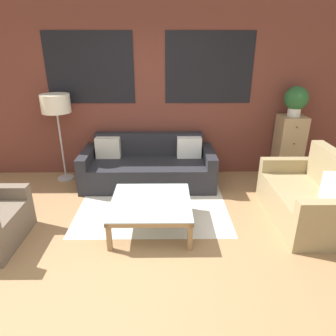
% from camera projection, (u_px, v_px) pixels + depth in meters
% --- Properties ---
extents(ground_plane, '(16.00, 16.00, 0.00)m').
position_uv_depth(ground_plane, '(143.00, 260.00, 3.24)').
color(ground_plane, '#9E754C').
extents(wall_back_brick, '(8.40, 0.09, 2.80)m').
position_uv_depth(wall_back_brick, '(150.00, 93.00, 4.95)').
color(wall_back_brick, brown).
rests_on(wall_back_brick, ground_plane).
extents(rug, '(2.10, 1.70, 0.00)m').
position_uv_depth(rug, '(153.00, 204.00, 4.36)').
color(rug, silver).
rests_on(rug, ground_plane).
extents(couch_dark, '(2.12, 0.88, 0.78)m').
position_uv_depth(couch_dark, '(149.00, 167.00, 4.93)').
color(couch_dark, '#232328').
rests_on(couch_dark, ground_plane).
extents(settee_vintage, '(0.80, 1.42, 0.92)m').
position_uv_depth(settee_vintage, '(309.00, 199.00, 3.87)').
color(settee_vintage, '#99845B').
rests_on(settee_vintage, ground_plane).
extents(coffee_table, '(0.98, 0.98, 0.38)m').
position_uv_depth(coffee_table, '(151.00, 205.00, 3.70)').
color(coffee_table, silver).
rests_on(coffee_table, ground_plane).
extents(floor_lamp, '(0.45, 0.45, 1.44)m').
position_uv_depth(floor_lamp, '(56.00, 106.00, 4.71)').
color(floor_lamp, '#B2B2B7').
rests_on(floor_lamp, ground_plane).
extents(drawer_cabinet, '(0.42, 0.41, 1.08)m').
position_uv_depth(drawer_cabinet, '(288.00, 148.00, 5.05)').
color(drawer_cabinet, tan).
rests_on(drawer_cabinet, ground_plane).
extents(potted_plant, '(0.37, 0.37, 0.47)m').
position_uv_depth(potted_plant, '(296.00, 99.00, 4.74)').
color(potted_plant, silver).
rests_on(potted_plant, drawer_cabinet).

